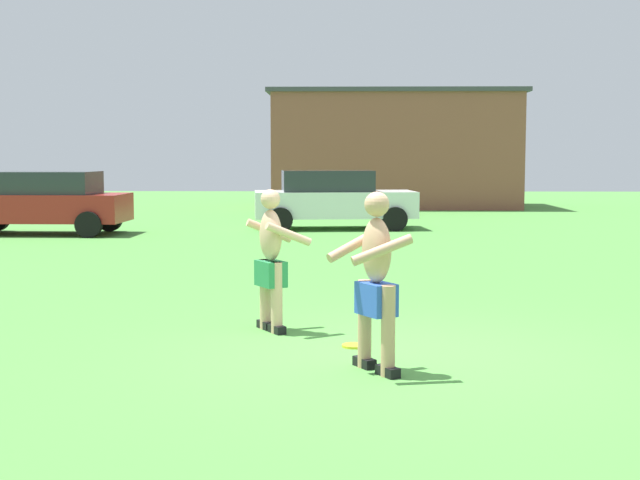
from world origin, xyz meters
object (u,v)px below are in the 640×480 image
at_px(player_near, 271,257).
at_px(car_white_mid_lot, 333,198).
at_px(player_in_blue, 376,278).
at_px(car_red_near_post, 42,202).
at_px(frisbee, 354,346).

height_order(player_near, car_white_mid_lot, player_near).
distance_m(player_near, player_in_blue, 2.18).
bearing_deg(car_red_near_post, frisbee, -59.59).
bearing_deg(frisbee, car_white_mid_lot, 91.32).
distance_m(car_red_near_post, car_white_mid_lot, 7.52).
bearing_deg(player_in_blue, player_near, 120.35).
height_order(player_near, frisbee, player_near).
height_order(player_in_blue, car_white_mid_lot, player_in_blue).
xyz_separation_m(player_near, player_in_blue, (1.10, -1.88, 0.03)).
relative_size(player_in_blue, car_white_mid_lot, 0.37).
bearing_deg(player_near, player_in_blue, -59.65).
xyz_separation_m(player_near, frisbee, (0.92, -0.83, -0.83)).
relative_size(car_red_near_post, car_white_mid_lot, 0.97).
relative_size(player_near, car_red_near_post, 0.37).
height_order(player_near, car_red_near_post, player_near).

